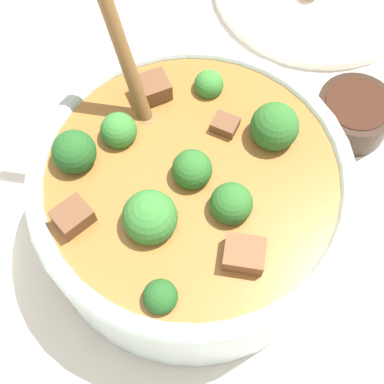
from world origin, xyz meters
The scene contains 3 objects.
ground_plane centered at (0.00, 0.00, 0.00)m, with size 4.00×4.00×0.00m, color silver.
stew_bowl centered at (0.00, 0.00, 0.06)m, with size 0.28×0.27×0.30m.
condiment_bowl centered at (0.08, 0.19, 0.02)m, with size 0.08×0.08×0.04m.
Camera 1 is at (0.11, -0.18, 0.48)m, focal length 50.00 mm.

